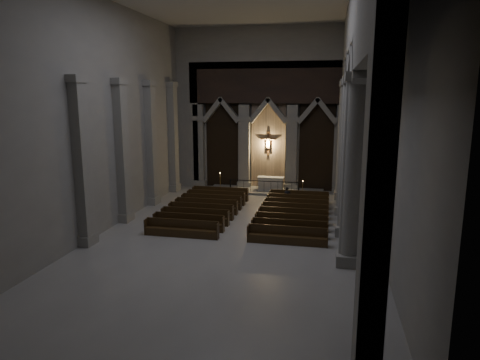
{
  "coord_description": "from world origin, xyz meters",
  "views": [
    {
      "loc": [
        4.51,
        -20.31,
        7.17
      ],
      "look_at": [
        -0.36,
        3.0,
        2.38
      ],
      "focal_mm": 32.0,
      "sensor_mm": 36.0,
      "label": 1
    }
  ],
  "objects": [
    {
      "name": "room",
      "position": [
        0.0,
        0.0,
        7.6
      ],
      "size": [
        24.0,
        24.1,
        12.0
      ],
      "color": "#9E9B96",
      "rests_on": "ground"
    },
    {
      "name": "sanctuary_wall",
      "position": [
        0.0,
        11.54,
        6.62
      ],
      "size": [
        14.0,
        0.77,
        12.0
      ],
      "color": "gray",
      "rests_on": "ground"
    },
    {
      "name": "right_arcade",
      "position": [
        5.5,
        1.33,
        7.83
      ],
      "size": [
        1.0,
        24.0,
        12.0
      ],
      "color": "gray",
      "rests_on": "ground"
    },
    {
      "name": "left_pilasters",
      "position": [
        -6.75,
        3.5,
        3.91
      ],
      "size": [
        0.6,
        13.0,
        8.03
      ],
      "color": "gray",
      "rests_on": "ground"
    },
    {
      "name": "sanctuary_step",
      "position": [
        0.0,
        10.6,
        0.07
      ],
      "size": [
        8.5,
        2.6,
        0.15
      ],
      "primitive_type": "cube",
      "color": "gray",
      "rests_on": "ground"
    },
    {
      "name": "altar",
      "position": [
        0.38,
        10.62,
        0.65
      ],
      "size": [
        1.94,
        0.78,
        0.99
      ],
      "color": "beige",
      "rests_on": "sanctuary_step"
    },
    {
      "name": "altar_rail",
      "position": [
        0.0,
        9.85,
        0.67
      ],
      "size": [
        5.13,
        0.09,
        1.01
      ],
      "color": "black",
      "rests_on": "ground"
    },
    {
      "name": "candle_stand_left",
      "position": [
        -3.12,
        9.16,
        0.44
      ],
      "size": [
        0.27,
        0.27,
        1.6
      ],
      "color": "#A88233",
      "rests_on": "ground"
    },
    {
      "name": "candle_stand_right",
      "position": [
        2.84,
        9.01,
        0.35
      ],
      "size": [
        0.22,
        0.22,
        1.28
      ],
      "color": "#A88233",
      "rests_on": "ground"
    },
    {
      "name": "pews",
      "position": [
        -0.0,
        3.54,
        0.28
      ],
      "size": [
        9.31,
        8.39,
        0.87
      ],
      "color": "black",
      "rests_on": "ground"
    },
    {
      "name": "worshipper",
      "position": [
        1.97,
        6.92,
        0.61
      ],
      "size": [
        0.49,
        0.36,
        1.22
      ],
      "primitive_type": "imported",
      "rotation": [
        0.0,
        0.0,
        0.17
      ],
      "color": "black",
      "rests_on": "ground"
    }
  ]
}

